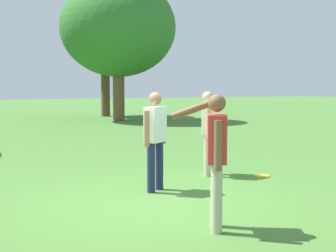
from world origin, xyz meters
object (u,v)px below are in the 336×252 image
(person_catcher, at_px, (216,151))
(tree_far_right, at_px, (118,28))
(tree_slender_mid, at_px, (105,39))
(frisbee, at_px, (262,176))
(person_thrower, at_px, (207,127))
(person_bystander, at_px, (155,135))

(person_catcher, height_order, tree_far_right, tree_far_right)
(tree_slender_mid, bearing_deg, person_catcher, -105.55)
(person_catcher, bearing_deg, frisbee, 42.38)
(tree_far_right, bearing_deg, frisbee, -100.28)
(person_thrower, bearing_deg, frisbee, -34.84)
(frisbee, xyz_separation_m, tree_far_right, (2.73, 15.07, 4.69))
(person_thrower, relative_size, person_bystander, 1.00)
(tree_slender_mid, bearing_deg, frisbee, -99.94)
(frisbee, height_order, tree_slender_mid, tree_slender_mid)
(frisbee, relative_size, tree_slender_mid, 0.05)
(person_catcher, bearing_deg, person_thrower, 59.90)
(person_catcher, bearing_deg, tree_far_right, 73.03)
(person_bystander, height_order, tree_far_right, tree_far_right)
(frisbee, relative_size, tree_far_right, 0.04)
(person_thrower, distance_m, frisbee, 1.41)
(person_thrower, xyz_separation_m, frisbee, (0.87, -0.60, -0.93))
(person_thrower, height_order, person_bystander, same)
(person_catcher, height_order, frisbee, person_catcher)
(person_catcher, xyz_separation_m, tree_slender_mid, (5.87, 21.09, 3.56))
(frisbee, bearing_deg, person_thrower, 145.16)
(tree_far_right, bearing_deg, person_bystander, -108.46)
(person_thrower, bearing_deg, tree_far_right, 76.02)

